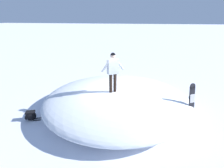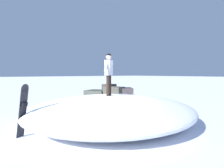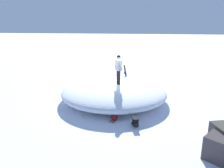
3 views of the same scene
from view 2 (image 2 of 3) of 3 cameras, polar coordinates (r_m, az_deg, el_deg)
The scene contains 7 objects.
ground at distance 7.59m, azimuth -2.06°, elevation -11.68°, with size 240.00×240.00×0.00m, color white.
snow_mound at distance 7.55m, azimuth -0.38°, elevation -7.73°, with size 6.35×6.75×1.03m, color white.
snowboarder_standing at distance 7.75m, azimuth -0.98°, elevation 4.13°, with size 0.89×0.67×1.73m.
snowboard_primary_upright at distance 6.36m, azimuth -25.32°, elevation -7.09°, with size 0.39×0.39×1.64m.
backpack_near at distance 11.12m, azimuth 8.29°, elevation -5.79°, with size 0.67×0.45×0.43m.
backpack_far at distance 10.08m, azimuth 10.86°, elevation -7.04°, with size 0.62×0.37×0.33m.
rock_outcrop at distance 15.16m, azimuth -0.31°, elevation -2.64°, with size 3.20×3.98×1.05m.
Camera 2 is at (-4.26, -5.97, 1.95)m, focal length 30.23 mm.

